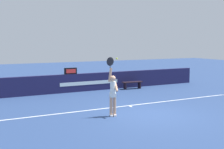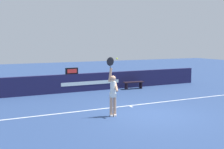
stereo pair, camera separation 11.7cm
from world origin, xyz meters
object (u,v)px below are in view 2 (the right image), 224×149
(tennis_ball, at_px, (117,59))
(courtside_bench_near, at_px, (134,83))
(tennis_player, at_px, (113,92))
(speed_display, at_px, (72,71))

(tennis_ball, distance_m, courtside_bench_near, 6.91)
(tennis_ball, relative_size, courtside_bench_near, 0.05)
(tennis_player, distance_m, courtside_bench_near, 6.75)
(tennis_player, bearing_deg, courtside_bench_near, 52.41)
(speed_display, relative_size, tennis_player, 0.31)
(speed_display, relative_size, tennis_ball, 10.54)
(tennis_player, xyz_separation_m, courtside_bench_near, (4.10, 5.33, -0.62))
(speed_display, distance_m, tennis_ball, 6.04)
(speed_display, xyz_separation_m, courtside_bench_near, (3.77, -0.60, -0.89))
(tennis_player, height_order, courtside_bench_near, tennis_player)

